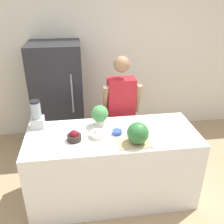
% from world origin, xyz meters
% --- Properties ---
extents(ground_plane, '(14.00, 14.00, 0.00)m').
position_xyz_m(ground_plane, '(0.00, 0.00, 0.00)').
color(ground_plane, tan).
extents(wall_back, '(8.00, 0.06, 2.60)m').
position_xyz_m(wall_back, '(0.00, 2.12, 1.30)').
color(wall_back, silver).
rests_on(wall_back, ground_plane).
extents(counter_island, '(1.94, 0.79, 0.89)m').
position_xyz_m(counter_island, '(0.00, 0.40, 0.45)').
color(counter_island, white).
rests_on(counter_island, ground_plane).
extents(refrigerator, '(0.77, 0.70, 1.66)m').
position_xyz_m(refrigerator, '(-0.67, 1.74, 0.83)').
color(refrigerator, '#232328').
rests_on(refrigerator, ground_plane).
extents(person, '(0.50, 0.26, 1.61)m').
position_xyz_m(person, '(0.21, 1.04, 0.83)').
color(person, gray).
rests_on(person, ground_plane).
extents(cutting_board, '(0.35, 0.24, 0.01)m').
position_xyz_m(cutting_board, '(0.20, 0.18, 0.90)').
color(cutting_board, tan).
rests_on(cutting_board, counter_island).
extents(watermelon, '(0.23, 0.23, 0.23)m').
position_xyz_m(watermelon, '(0.23, 0.16, 1.02)').
color(watermelon, '#2D6B33').
rests_on(watermelon, cutting_board).
extents(bowl_cherries, '(0.15, 0.15, 0.12)m').
position_xyz_m(bowl_cherries, '(-0.43, 0.32, 0.94)').
color(bowl_cherries, '#2D231E').
rests_on(bowl_cherries, counter_island).
extents(bowl_cream, '(0.18, 0.18, 0.10)m').
position_xyz_m(bowl_cream, '(-0.17, 0.35, 0.93)').
color(bowl_cream, beige).
rests_on(bowl_cream, counter_island).
extents(bowl_small_blue, '(0.11, 0.11, 0.05)m').
position_xyz_m(bowl_small_blue, '(0.05, 0.38, 0.92)').
color(bowl_small_blue, '#334C9E').
rests_on(bowl_small_blue, counter_island).
extents(blender, '(0.15, 0.15, 0.34)m').
position_xyz_m(blender, '(-0.85, 0.67, 1.04)').
color(blender, '#B7B7BC').
rests_on(blender, counter_island).
extents(potted_plant, '(0.20, 0.20, 0.25)m').
position_xyz_m(potted_plant, '(-0.12, 0.61, 1.04)').
color(potted_plant, beige).
rests_on(potted_plant, counter_island).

